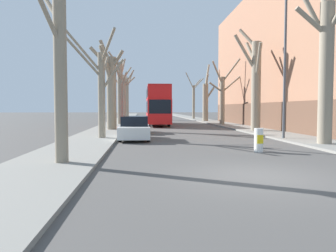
{
  "coord_description": "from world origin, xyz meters",
  "views": [
    {
      "loc": [
        -3.37,
        -9.16,
        1.97
      ],
      "look_at": [
        -0.8,
        23.35,
        0.2
      ],
      "focal_mm": 35.0,
      "sensor_mm": 36.0,
      "label": 1
    }
  ],
  "objects_px": {
    "street_tree_left_0": "(59,51)",
    "street_tree_left_2": "(111,87)",
    "lamp_post": "(284,60)",
    "street_tree_right_3": "(206,99)",
    "street_tree_right_1": "(255,80)",
    "street_tree_right_4": "(194,100)",
    "street_tree_left_3": "(120,90)",
    "street_tree_left_4": "(124,95)",
    "street_tree_left_5": "(126,97)",
    "traffic_bollard": "(259,140)",
    "street_tree_right_2": "(223,96)",
    "parked_car_1": "(136,125)",
    "street_tree_right_0": "(325,61)",
    "street_tree_left_1": "(100,87)",
    "parked_car_0": "(135,129)",
    "double_decker_bus": "(157,104)"
  },
  "relations": [
    {
      "from": "street_tree_left_0",
      "to": "street_tree_left_2",
      "type": "bearing_deg",
      "value": 89.85
    },
    {
      "from": "street_tree_left_0",
      "to": "lamp_post",
      "type": "bearing_deg",
      "value": 35.62
    },
    {
      "from": "street_tree_right_3",
      "to": "street_tree_right_1",
      "type": "bearing_deg",
      "value": -89.82
    },
    {
      "from": "street_tree_right_1",
      "to": "street_tree_right_3",
      "type": "bearing_deg",
      "value": 90.18
    },
    {
      "from": "street_tree_right_3",
      "to": "street_tree_right_4",
      "type": "xyz_separation_m",
      "value": [
        -0.09,
        10.7,
        0.18
      ]
    },
    {
      "from": "street_tree_left_3",
      "to": "street_tree_left_4",
      "type": "distance_m",
      "value": 8.49
    },
    {
      "from": "street_tree_left_5",
      "to": "traffic_bollard",
      "type": "bearing_deg",
      "value": -79.52
    },
    {
      "from": "street_tree_left_0",
      "to": "street_tree_left_2",
      "type": "relative_size",
      "value": 1.04
    },
    {
      "from": "street_tree_right_2",
      "to": "street_tree_right_4",
      "type": "bearing_deg",
      "value": 90.17
    },
    {
      "from": "street_tree_left_0",
      "to": "street_tree_right_1",
      "type": "relative_size",
      "value": 0.93
    },
    {
      "from": "street_tree_right_3",
      "to": "street_tree_right_4",
      "type": "bearing_deg",
      "value": 90.47
    },
    {
      "from": "street_tree_left_4",
      "to": "traffic_bollard",
      "type": "height_order",
      "value": "street_tree_left_4"
    },
    {
      "from": "street_tree_right_2",
      "to": "parked_car_1",
      "type": "relative_size",
      "value": 1.77
    },
    {
      "from": "street_tree_left_2",
      "to": "street_tree_left_3",
      "type": "distance_m",
      "value": 10.14
    },
    {
      "from": "street_tree_left_4",
      "to": "lamp_post",
      "type": "bearing_deg",
      "value": -68.15
    },
    {
      "from": "street_tree_left_4",
      "to": "street_tree_right_1",
      "type": "relative_size",
      "value": 0.91
    },
    {
      "from": "street_tree_right_1",
      "to": "street_tree_right_3",
      "type": "xyz_separation_m",
      "value": [
        -0.07,
        20.95,
        -0.93
      ]
    },
    {
      "from": "street_tree_left_0",
      "to": "street_tree_right_0",
      "type": "xyz_separation_m",
      "value": [
        12.27,
        4.97,
        0.54
      ]
    },
    {
      "from": "street_tree_right_0",
      "to": "street_tree_right_2",
      "type": "xyz_separation_m",
      "value": [
        -0.14,
        20.93,
        -1.08
      ]
    },
    {
      "from": "street_tree_left_5",
      "to": "street_tree_right_4",
      "type": "bearing_deg",
      "value": 4.78
    },
    {
      "from": "street_tree_right_0",
      "to": "street_tree_right_3",
      "type": "height_order",
      "value": "street_tree_right_0"
    },
    {
      "from": "street_tree_left_3",
      "to": "street_tree_right_2",
      "type": "height_order",
      "value": "street_tree_left_3"
    },
    {
      "from": "street_tree_right_3",
      "to": "traffic_bollard",
      "type": "height_order",
      "value": "street_tree_right_3"
    },
    {
      "from": "street_tree_left_4",
      "to": "street_tree_left_2",
      "type": "bearing_deg",
      "value": -90.61
    },
    {
      "from": "street_tree_right_4",
      "to": "street_tree_right_1",
      "type": "bearing_deg",
      "value": -89.72
    },
    {
      "from": "traffic_bollard",
      "to": "street_tree_right_2",
      "type": "bearing_deg",
      "value": 79.88
    },
    {
      "from": "street_tree_right_2",
      "to": "parked_car_1",
      "type": "bearing_deg",
      "value": -131.21
    },
    {
      "from": "street_tree_left_2",
      "to": "street_tree_right_2",
      "type": "distance_m",
      "value": 14.68
    },
    {
      "from": "street_tree_left_1",
      "to": "lamp_post",
      "type": "height_order",
      "value": "lamp_post"
    },
    {
      "from": "street_tree_left_0",
      "to": "street_tree_left_3",
      "type": "height_order",
      "value": "street_tree_left_3"
    },
    {
      "from": "street_tree_right_4",
      "to": "parked_car_1",
      "type": "bearing_deg",
      "value": -106.79
    },
    {
      "from": "street_tree_left_5",
      "to": "street_tree_right_4",
      "type": "distance_m",
      "value": 12.07
    },
    {
      "from": "street_tree_left_3",
      "to": "parked_car_0",
      "type": "height_order",
      "value": "street_tree_left_3"
    },
    {
      "from": "street_tree_right_1",
      "to": "double_decker_bus",
      "type": "height_order",
      "value": "street_tree_right_1"
    },
    {
      "from": "parked_car_1",
      "to": "lamp_post",
      "type": "distance_m",
      "value": 12.02
    },
    {
      "from": "street_tree_left_1",
      "to": "street_tree_left_5",
      "type": "relative_size",
      "value": 0.83
    },
    {
      "from": "street_tree_left_0",
      "to": "traffic_bollard",
      "type": "xyz_separation_m",
      "value": [
        8.02,
        2.88,
        -3.36
      ]
    },
    {
      "from": "street_tree_right_0",
      "to": "traffic_bollard",
      "type": "relative_size",
      "value": 9.5
    },
    {
      "from": "street_tree_left_4",
      "to": "street_tree_left_3",
      "type": "bearing_deg",
      "value": -90.35
    },
    {
      "from": "street_tree_left_0",
      "to": "street_tree_right_0",
      "type": "relative_size",
      "value": 0.81
    },
    {
      "from": "street_tree_left_1",
      "to": "street_tree_right_2",
      "type": "bearing_deg",
      "value": 54.26
    },
    {
      "from": "parked_car_1",
      "to": "street_tree_right_1",
      "type": "bearing_deg",
      "value": 3.89
    },
    {
      "from": "street_tree_left_3",
      "to": "parked_car_0",
      "type": "distance_m",
      "value": 19.02
    },
    {
      "from": "street_tree_left_4",
      "to": "street_tree_right_0",
      "type": "height_order",
      "value": "street_tree_right_0"
    },
    {
      "from": "street_tree_left_3",
      "to": "traffic_bollard",
      "type": "height_order",
      "value": "street_tree_left_3"
    },
    {
      "from": "street_tree_right_0",
      "to": "parked_car_0",
      "type": "height_order",
      "value": "street_tree_right_0"
    },
    {
      "from": "street_tree_right_0",
      "to": "lamp_post",
      "type": "bearing_deg",
      "value": 103.92
    },
    {
      "from": "street_tree_right_4",
      "to": "street_tree_left_5",
      "type": "bearing_deg",
      "value": -175.22
    },
    {
      "from": "street_tree_left_2",
      "to": "parked_car_0",
      "type": "relative_size",
      "value": 1.75
    },
    {
      "from": "street_tree_left_3",
      "to": "street_tree_left_5",
      "type": "height_order",
      "value": "street_tree_left_3"
    }
  ]
}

